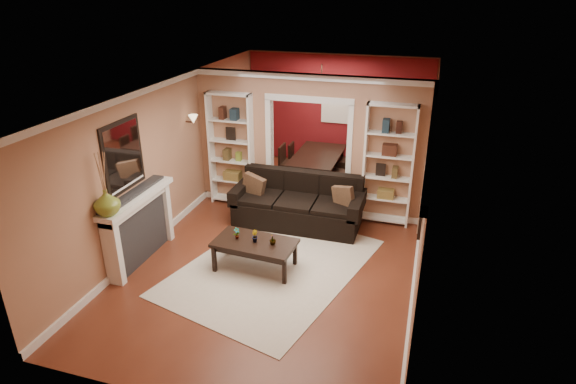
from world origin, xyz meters
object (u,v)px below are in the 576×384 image
(bookshelf_right, at_px, (388,166))
(fireplace, at_px, (141,228))
(sofa, at_px, (298,201))
(coffee_table, at_px, (255,255))
(dining_table, at_px, (319,168))
(bookshelf_left, at_px, (232,150))

(bookshelf_right, relative_size, fireplace, 1.35)
(sofa, xyz_separation_m, coffee_table, (-0.23, -1.67, -0.23))
(coffee_table, distance_m, dining_table, 3.92)
(coffee_table, relative_size, bookshelf_left, 0.56)
(sofa, distance_m, bookshelf_right, 1.79)
(dining_table, bearing_deg, coffee_table, 178.48)
(sofa, distance_m, bookshelf_left, 1.78)
(coffee_table, height_order, bookshelf_right, bookshelf_right)
(sofa, xyz_separation_m, fireplace, (-2.09, -1.95, 0.11))
(bookshelf_right, height_order, dining_table, bookshelf_right)
(bookshelf_left, relative_size, bookshelf_right, 1.00)
(coffee_table, height_order, fireplace, fireplace)
(fireplace, bearing_deg, coffee_table, 8.55)
(bookshelf_right, bearing_deg, coffee_table, -128.40)
(coffee_table, bearing_deg, fireplace, -167.47)
(bookshelf_left, relative_size, fireplace, 1.35)
(sofa, relative_size, coffee_table, 1.89)
(fireplace, bearing_deg, dining_table, 64.96)
(bookshelf_left, bearing_deg, sofa, -20.56)
(sofa, height_order, fireplace, fireplace)
(sofa, distance_m, coffee_table, 1.70)
(fireplace, relative_size, dining_table, 0.93)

